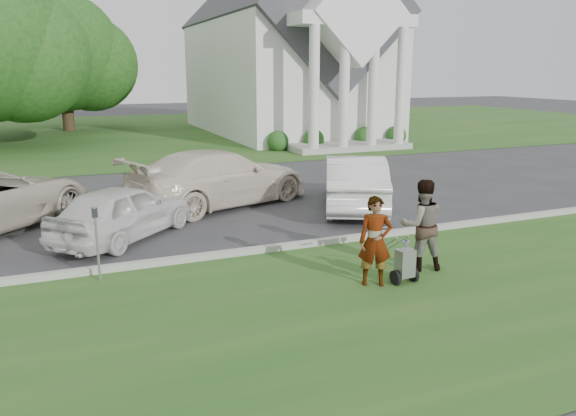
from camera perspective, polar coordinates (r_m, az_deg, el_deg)
ground at (r=12.32m, az=1.67°, el=-4.88°), size 120.00×120.00×0.00m
grass_strip at (r=9.84m, az=8.88°, el=-9.99°), size 80.00×7.00×0.01m
church_lawn at (r=38.16m, az=-15.15°, el=7.42°), size 80.00×30.00×0.01m
curb at (r=12.78m, az=0.67°, el=-3.83°), size 80.00×0.18×0.15m
church at (r=36.52m, az=-0.14°, el=16.95°), size 9.19×19.00×24.10m
tree_back at (r=40.66m, az=-21.92°, el=13.96°), size 9.61×7.60×8.89m
striping_cart at (r=10.89m, az=11.76°, el=-5.58°), size 0.51×0.99×0.90m
person_left at (r=10.55m, az=8.85°, el=-3.44°), size 0.73×0.63×1.70m
person_right at (r=11.55m, az=13.38°, el=-1.75°), size 1.04×0.89×1.85m
parking_meter_near at (r=11.19m, az=-18.88°, el=-2.59°), size 0.11×0.10×1.48m
car_b at (r=13.94m, az=-16.45°, el=-0.34°), size 3.94×3.92×1.35m
car_c at (r=16.83m, az=-7.01°, el=3.06°), size 6.22×4.27×1.67m
car_d at (r=16.48m, az=6.78°, el=2.65°), size 3.57×5.01×1.57m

